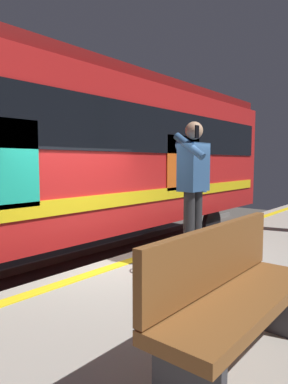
{
  "coord_description": "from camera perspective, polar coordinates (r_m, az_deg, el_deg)",
  "views": [
    {
      "loc": [
        3.47,
        3.28,
        2.29
      ],
      "look_at": [
        -0.1,
        0.3,
        1.87
      ],
      "focal_mm": 32.04,
      "sensor_mm": 36.0,
      "label": 1
    }
  ],
  "objects": [
    {
      "name": "handbag",
      "position": [
        4.11,
        2.18,
        -11.38
      ],
      "size": [
        0.3,
        0.28,
        0.33
      ],
      "color": "maroon",
      "rests_on": "platform"
    },
    {
      "name": "safety_line",
      "position": [
        4.76,
        -0.81,
        -10.9
      ],
      "size": [
        14.63,
        0.16,
        0.01
      ],
      "primitive_type": "cube",
      "color": "yellow",
      "rests_on": "platform"
    },
    {
      "name": "train_carriage",
      "position": [
        7.08,
        -12.82,
        6.75
      ],
      "size": [
        12.45,
        2.76,
        3.93
      ],
      "color": "red",
      "rests_on": "ground"
    },
    {
      "name": "ground_plane",
      "position": [
        5.29,
        -3.43,
        -20.48
      ],
      "size": [
        25.04,
        25.04,
        0.0
      ],
      "primitive_type": "plane",
      "color": "#4C4742"
    },
    {
      "name": "bench",
      "position": [
        2.33,
        14.45,
        -15.86
      ],
      "size": [
        1.54,
        0.44,
        0.9
      ],
      "color": "brown",
      "rests_on": "platform"
    },
    {
      "name": "passenger",
      "position": [
        4.33,
        8.15,
        1.85
      ],
      "size": [
        0.57,
        0.55,
        1.81
      ],
      "color": "#262628",
      "rests_on": "platform"
    },
    {
      "name": "track_rail_near",
      "position": [
        6.4,
        -14.51,
        -15.2
      ],
      "size": [
        19.41,
        0.08,
        0.16
      ],
      "primitive_type": "cube",
      "color": "slate",
      "rests_on": "ground"
    },
    {
      "name": "track_rail_far",
      "position": [
        7.56,
        -21.03,
        -12.2
      ],
      "size": [
        19.41,
        0.08,
        0.16
      ],
      "primitive_type": "cube",
      "color": "slate",
      "rests_on": "ground"
    }
  ]
}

